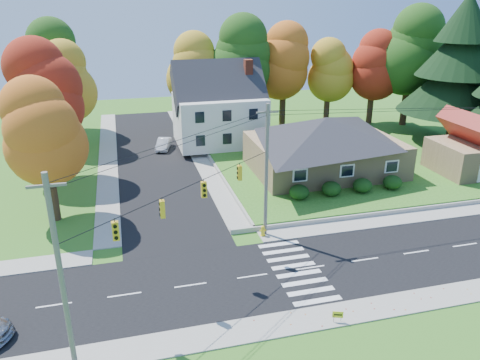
{
  "coord_description": "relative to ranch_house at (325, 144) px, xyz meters",
  "views": [
    {
      "loc": [
        -11.26,
        -24.64,
        16.69
      ],
      "look_at": [
        -2.72,
        8.0,
        3.5
      ],
      "focal_mm": 35.0,
      "sensor_mm": 36.0,
      "label": 1
    }
  ],
  "objects": [
    {
      "name": "tree_lot_0",
      "position": [
        -10.0,
        18.0,
        5.04
      ],
      "size": [
        6.72,
        6.72,
        12.51
      ],
      "color": "#3F2A19",
      "rests_on": "lawn"
    },
    {
      "name": "road_cross",
      "position": [
        -16.0,
        10.0,
        -3.25
      ],
      "size": [
        8.0,
        44.0,
        0.02
      ],
      "primitive_type": "cube",
      "color": "black",
      "rests_on": "ground"
    },
    {
      "name": "tree_west_1",
      "position": [
        -26.0,
        6.0,
        5.2
      ],
      "size": [
        7.28,
        7.28,
        13.56
      ],
      "color": "#3F2A19",
      "rests_on": "ground"
    },
    {
      "name": "tree_lot_4",
      "position": [
        14.0,
        16.0,
        5.04
      ],
      "size": [
        6.72,
        6.72,
        12.51
      ],
      "color": "#3F2A19",
      "rests_on": "lawn"
    },
    {
      "name": "sidewalk_south",
      "position": [
        -8.0,
        -21.0,
        -3.23
      ],
      "size": [
        90.0,
        2.0,
        0.08
      ],
      "primitive_type": "cube",
      "color": "#9C9A90",
      "rests_on": "ground"
    },
    {
      "name": "tree_west_3",
      "position": [
        -27.0,
        24.0,
        5.85
      ],
      "size": [
        7.84,
        7.84,
        14.6
      ],
      "color": "#3F2A19",
      "rests_on": "ground"
    },
    {
      "name": "traffic_infrastructure",
      "position": [
        -8.15,
        -14.65,
        1.88
      ],
      "size": [
        38.1,
        10.66,
        10.0
      ],
      "color": "#666059",
      "rests_on": "ground"
    },
    {
      "name": "conifer_east_a",
      "position": [
        19.0,
        6.0,
        6.12
      ],
      "size": [
        12.8,
        12.8,
        16.96
      ],
      "color": "#3F2A19",
      "rests_on": "lawn"
    },
    {
      "name": "tree_west_2",
      "position": [
        -25.0,
        16.0,
        4.54
      ],
      "size": [
        6.72,
        6.72,
        12.51
      ],
      "color": "#3F2A19",
      "rests_on": "ground"
    },
    {
      "name": "white_car",
      "position": [
        -14.64,
        12.56,
        -2.61
      ],
      "size": [
        2.33,
        4.05,
        1.26
      ],
      "primitive_type": "imported",
      "rotation": [
        0.0,
        0.0,
        -0.28
      ],
      "color": "#B8B9C1",
      "rests_on": "road_cross"
    },
    {
      "name": "tree_lot_5",
      "position": [
        18.0,
        14.0,
        7.0
      ],
      "size": [
        8.4,
        8.4,
        15.64
      ],
      "color": "#3F2A19",
      "rests_on": "lawn"
    },
    {
      "name": "lawn",
      "position": [
        5.0,
        5.0,
        -3.02
      ],
      "size": [
        30.0,
        30.0,
        0.5
      ],
      "primitive_type": "cube",
      "color": "#3D7923",
      "rests_on": "ground"
    },
    {
      "name": "ground",
      "position": [
        -8.0,
        -16.0,
        -3.27
      ],
      "size": [
        120.0,
        120.0,
        0.0
      ],
      "primitive_type": "plane",
      "color": "#3D7923"
    },
    {
      "name": "tree_lot_3",
      "position": [
        8.0,
        17.0,
        4.39
      ],
      "size": [
        6.16,
        6.16,
        11.47
      ],
      "color": "#3F2A19",
      "rests_on": "lawn"
    },
    {
      "name": "garage",
      "position": [
        14.0,
        -4.01,
        -0.42
      ],
      "size": [
        7.3,
        6.3,
        4.6
      ],
      "color": "tan",
      "rests_on": "lawn"
    },
    {
      "name": "fire_hydrant",
      "position": [
        -9.75,
        -11.02,
        -2.84
      ],
      "size": [
        0.51,
        0.4,
        0.9
      ],
      "color": "yellow",
      "rests_on": "ground"
    },
    {
      "name": "ranch_house",
      "position": [
        0.0,
        0.0,
        0.0
      ],
      "size": [
        14.6,
        10.6,
        5.4
      ],
      "color": "tan",
      "rests_on": "lawn"
    },
    {
      "name": "hedge_row",
      "position": [
        -0.5,
        -6.2,
        -2.13
      ],
      "size": [
        10.7,
        1.7,
        1.27
      ],
      "color": "#163A10",
      "rests_on": "lawn"
    },
    {
      "name": "sidewalk_north",
      "position": [
        -8.0,
        -11.0,
        -3.23
      ],
      "size": [
        90.0,
        2.0,
        0.08
      ],
      "primitive_type": "cube",
      "color": "#9C9A90",
      "rests_on": "ground"
    },
    {
      "name": "yard_sign",
      "position": [
        -8.75,
        -21.6,
        -2.74
      ],
      "size": [
        0.57,
        0.23,
        0.74
      ],
      "color": "black",
      "rests_on": "ground"
    },
    {
      "name": "road_main",
      "position": [
        -8.0,
        -16.0,
        -3.26
      ],
      "size": [
        90.0,
        8.0,
        0.02
      ],
      "primitive_type": "cube",
      "color": "black",
      "rests_on": "ground"
    },
    {
      "name": "tree_west_0",
      "position": [
        -25.0,
        -4.0,
        3.89
      ],
      "size": [
        6.16,
        6.16,
        11.47
      ],
      "color": "#3F2A19",
      "rests_on": "ground"
    },
    {
      "name": "tree_lot_2",
      "position": [
        2.0,
        18.0,
        5.7
      ],
      "size": [
        7.28,
        7.28,
        13.56
      ],
      "color": "#3F2A19",
      "rests_on": "lawn"
    },
    {
      "name": "colonial_house",
      "position": [
        -7.96,
        12.0,
        1.32
      ],
      "size": [
        10.4,
        8.4,
        9.6
      ],
      "color": "silver",
      "rests_on": "lawn"
    },
    {
      "name": "tree_lot_1",
      "position": [
        -4.0,
        17.0,
        6.35
      ],
      "size": [
        7.84,
        7.84,
        14.6
      ],
      "color": "#3F2A19",
      "rests_on": "lawn"
    }
  ]
}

